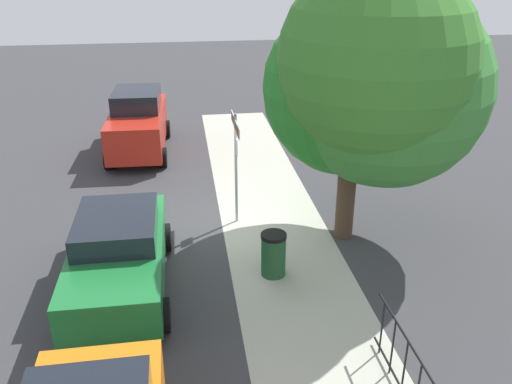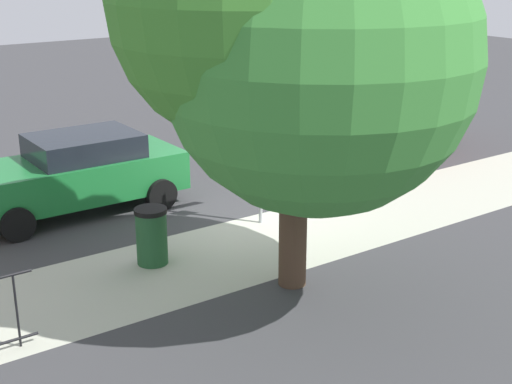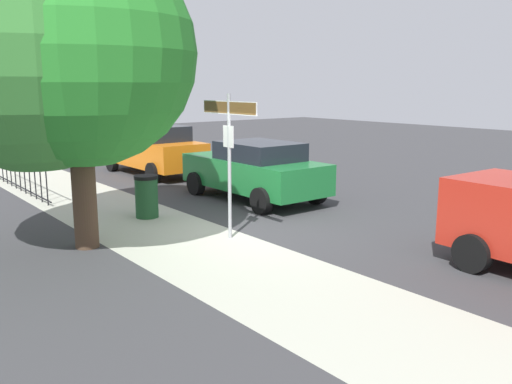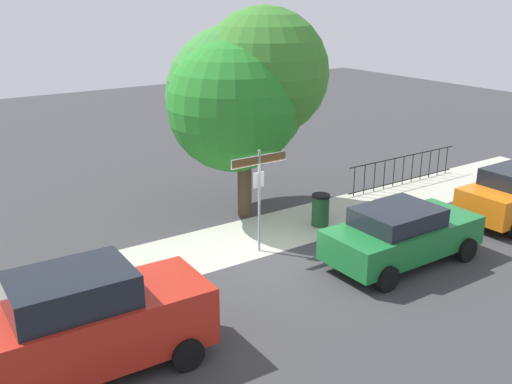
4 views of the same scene
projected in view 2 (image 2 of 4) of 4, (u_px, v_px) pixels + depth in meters
ground_plane at (242, 218)px, 14.21m from camera, size 60.00×60.00×0.00m
sidewalk_strip at (187, 265)px, 12.11m from camera, size 24.00×2.60×0.00m
street_sign at (261, 118)px, 13.32m from camera, size 1.72×0.07×2.85m
shade_tree at (300, 40)px, 9.83m from camera, size 5.13×4.82×6.38m
car_red at (376, 110)px, 18.86m from camera, size 4.48×2.06×2.09m
car_green at (76, 172)px, 14.37m from camera, size 4.31×2.03×1.56m
trash_bin at (152, 236)px, 12.02m from camera, size 0.55×0.55×0.98m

